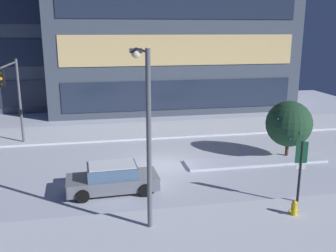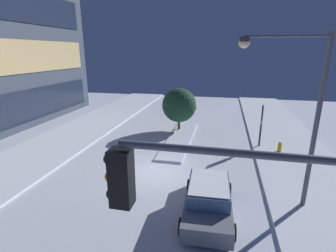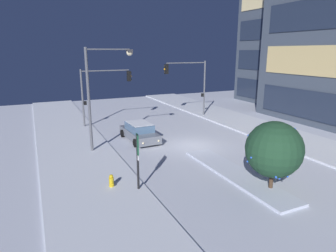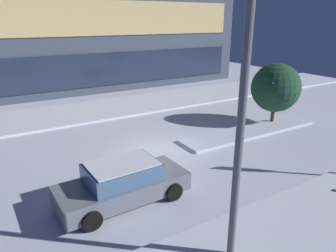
% 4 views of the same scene
% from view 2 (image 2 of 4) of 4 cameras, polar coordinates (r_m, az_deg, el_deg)
% --- Properties ---
extents(ground, '(52.00, 52.00, 0.00)m').
position_cam_2_polar(ground, '(14.99, -2.80, -10.37)').
color(ground, silver).
extents(curb_strip_near, '(52.00, 5.20, 0.14)m').
position_cam_2_polar(curb_strip_near, '(15.32, 30.29, -11.89)').
color(curb_strip_near, silver).
rests_on(curb_strip_near, ground).
extents(curb_strip_far, '(52.00, 5.20, 0.14)m').
position_cam_2_polar(curb_strip_far, '(18.89, -28.65, -6.40)').
color(curb_strip_far, silver).
rests_on(curb_strip_far, ground).
extents(median_strip, '(9.00, 1.80, 0.14)m').
position_cam_2_polar(median_strip, '(20.21, 2.68, -2.86)').
color(median_strip, silver).
rests_on(median_strip, ground).
extents(car_near, '(4.81, 2.27, 1.49)m').
position_cam_2_polar(car_near, '(11.42, 9.08, -15.78)').
color(car_near, slate).
rests_on(car_near, ground).
extents(traffic_light_corner_near_left, '(0.32, 5.01, 5.59)m').
position_cam_2_polar(traffic_light_corner_near_left, '(4.64, 25.25, -23.84)').
color(traffic_light_corner_near_left, '#565960').
rests_on(traffic_light_corner_near_left, ground).
extents(street_lamp_arched, '(0.56, 3.44, 7.48)m').
position_cam_2_polar(street_lamp_arched, '(11.49, 26.69, 5.49)').
color(street_lamp_arched, '#565960').
rests_on(street_lamp_arched, ground).
extents(fire_hydrant, '(0.48, 0.26, 0.83)m').
position_cam_2_polar(fire_hydrant, '(19.01, 23.87, -4.55)').
color(fire_hydrant, gold).
rests_on(fire_hydrant, ground).
extents(parking_info_sign, '(0.55, 0.16, 3.13)m').
position_cam_2_polar(parking_info_sign, '(19.14, 20.37, 1.06)').
color(parking_info_sign, black).
rests_on(parking_info_sign, ground).
extents(decorated_tree_median, '(2.96, 3.01, 3.76)m').
position_cam_2_polar(decorated_tree_median, '(21.95, 2.53, 4.70)').
color(decorated_tree_median, '#473323').
rests_on(decorated_tree_median, ground).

